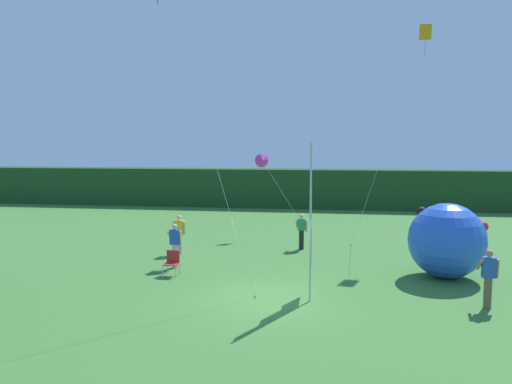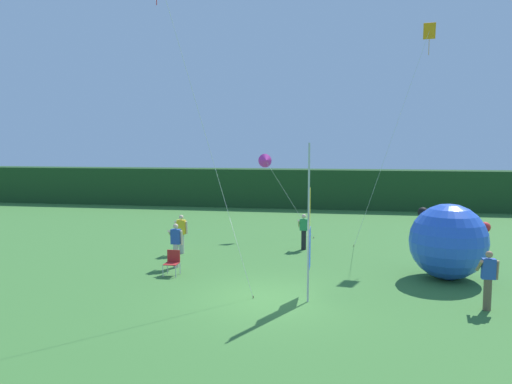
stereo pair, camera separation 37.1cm
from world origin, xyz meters
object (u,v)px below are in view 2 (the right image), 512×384
Objects in this scene: person_near_banner at (176,244)px; person_mid_field at (304,231)px; inflatable_balloon at (448,241)px; kite_magenta_delta_2 at (266,161)px; folding_chair at (172,261)px; banner_flag at (309,225)px; person_far_left at (488,279)px; kite_orange_diamond_0 at (423,50)px; person_far_right at (181,233)px.

person_near_banner is 6.15m from person_mid_field.
person_near_banner is at bearing -179.53° from inflatable_balloon.
inflatable_balloon reaches higher than person_near_banner.
kite_magenta_delta_2 is at bearing 136.57° from inflatable_balloon.
banner_flag is at bearing -21.01° from folding_chair.
folding_chair is (-10.15, 2.10, -0.41)m from person_far_left.
inflatable_balloon is 0.27× the size of kite_orange_diamond_0.
kite_orange_diamond_0 reaches higher than person_far_left.
person_far_right is at bearing 153.26° from person_far_left.
kite_orange_diamond_0 is at bearing 63.07° from banner_flag.
inflatable_balloon reaches higher than person_far_left.
inflatable_balloon is (5.35, -3.98, 0.48)m from person_mid_field.
banner_flag is 1.74× the size of inflatable_balloon.
person_far_left is at bearing -52.51° from kite_magenta_delta_2.
kite_orange_diamond_0 is 2.37× the size of kite_magenta_delta_2.
person_far_left is at bearing -11.69° from folding_chair.
folding_chair is (-5.05, 1.94, -1.77)m from banner_flag.
person_far_right is 3.53m from folding_chair.
person_far_left is 1.93× the size of folding_chair.
person_far_left is 1.01× the size of person_far_right.
person_far_left is at bearing -82.62° from inflatable_balloon.
folding_chair is at bearing 168.31° from person_far_left.
banner_flag is at bearing 178.22° from person_far_left.
kite_magenta_delta_2 is at bearing 105.82° from banner_flag.
person_far_right is at bearing -161.29° from kite_orange_diamond_0.
person_mid_field reaches higher than folding_chair.
person_far_right is 13.60m from kite_orange_diamond_0.
folding_chair is 9.25m from kite_magenta_delta_2.
kite_orange_diamond_0 is (9.56, 6.92, 8.48)m from folding_chair.
inflatable_balloon reaches higher than person_far_right.
person_mid_field is at bearing -55.08° from kite_magenta_delta_2.
person_mid_field is at bearing 49.57° from folding_chair.
person_near_banner is 0.99× the size of person_far_left.
person_far_left is at bearing -17.00° from person_near_banner.
person_mid_field is at bearing -160.97° from kite_orange_diamond_0.
person_near_banner is 0.17× the size of kite_orange_diamond_0.
person_far_left is at bearing -26.74° from person_far_right.
folding_chair is at bearing 158.99° from banner_flag.
kite_magenta_delta_2 reaches higher than person_near_banner.
kite_magenta_delta_2 is at bearing 169.22° from kite_orange_diamond_0.
kite_magenta_delta_2 is (-8.00, 10.43, 2.99)m from person_far_left.
person_near_banner is 1.06× the size of person_mid_field.
person_mid_field is 6.68m from inflatable_balloon.
person_far_right reaches higher than folding_chair.
person_far_left is 10.37m from folding_chair.
banner_flag is at bearing -84.53° from person_mid_field.
banner_flag is at bearing -116.93° from kite_orange_diamond_0.
inflatable_balloon is 10.75m from kite_magenta_delta_2.
inflatable_balloon is at bearing 97.38° from person_far_left.
banner_flag is 2.79× the size of person_near_banner.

